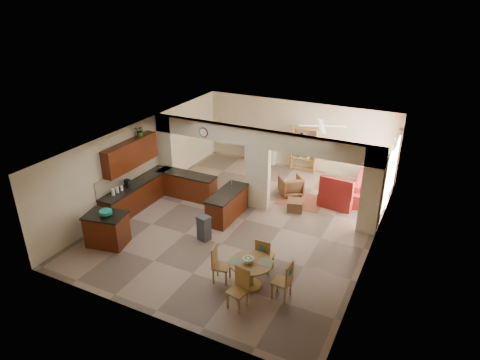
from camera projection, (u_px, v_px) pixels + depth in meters
The scene contains 39 objects.
floor at pixel (245, 220), 14.01m from camera, with size 10.00×10.00×0.00m, color gray.
ceiling at pixel (246, 139), 12.85m from camera, with size 10.00×10.00×0.00m, color white.
wall_back at pixel (298, 135), 17.50m from camera, with size 8.00×8.00×0.00m, color beige.
wall_front at pixel (146, 266), 9.36m from camera, with size 8.00×8.00×0.00m, color beige.
wall_left at pixel (143, 160), 15.05m from camera, with size 10.00×10.00×0.00m, color beige.
wall_right at pixel (375, 208), 11.81m from camera, with size 10.00×10.00×0.00m, color beige.
partition_left_pier at pixel (167, 152), 15.74m from camera, with size 0.60×0.25×2.80m, color beige.
partition_center_pier at pixel (258, 178), 14.37m from camera, with size 0.80×0.25×2.20m, color beige.
partition_right_pier at pixel (371, 191), 12.75m from camera, with size 0.60×0.25×2.80m, color beige.
partition_header at pixel (259, 138), 13.78m from camera, with size 8.00×0.25×0.60m, color beige.
kitchen_counter at pixel (158, 190), 14.94m from camera, with size 2.52×3.29×1.48m.
upper_cabinets at pixel (131, 154), 14.10m from camera, with size 0.35×2.40×0.90m, color #401507.
peninsula at pixel (227, 205), 13.97m from camera, with size 0.70×1.85×0.91m.
wall_clock at pixel (203, 132), 14.49m from camera, with size 0.34×0.34×0.03m, color #4C2A19.
rug at pixel (301, 200), 15.24m from camera, with size 1.60×1.30×0.01m, color #984937.
fireplace at pixel (261, 148), 18.34m from camera, with size 1.60×0.35×1.20m.
shelving_unit at pixel (304, 149), 17.42m from camera, with size 1.00×0.32×1.80m, color olive.
window_a at pixel (387, 183), 13.78m from camera, with size 0.02×0.90×1.90m, color white.
window_b at pixel (395, 165), 15.16m from camera, with size 0.02×0.90×1.90m, color white.
glazed_door at pixel (390, 177), 14.54m from camera, with size 0.02×0.70×2.10m, color white.
drape_a_left at pixel (382, 190), 13.31m from camera, with size 0.10×0.28×2.30m, color #3F2019.
drape_a_right at pixel (389, 176), 14.29m from camera, with size 0.10×0.28×2.30m, color #3F2019.
drape_b_left at pixel (391, 170), 14.69m from camera, with size 0.10×0.28×2.30m, color #3F2019.
drape_b_right at pixel (396, 159), 15.67m from camera, with size 0.10×0.28×2.30m, color #3F2019.
ceiling_fan at pixel (322, 126), 14.78m from camera, with size 1.00×1.00×0.10m, color white.
kitchen_island at pixel (107, 229), 12.50m from camera, with size 1.29×1.04×0.99m.
teal_bowl at pixel (106, 213), 12.19m from camera, with size 0.36×0.36×0.17m, color #159577.
trash_can at pixel (204, 229), 12.78m from camera, with size 0.34×0.29×0.72m, color #303033.
dining_table at pixel (251, 270), 10.72m from camera, with size 1.08×1.08×0.74m.
fruit_bowl at pixel (248, 260), 10.57m from camera, with size 0.28×0.28×0.15m, color #8CBD28.
sofa at pixel (370, 187), 15.38m from camera, with size 0.98×2.51×0.73m, color maroon.
chaise at pixel (337, 199), 14.87m from camera, with size 1.15×0.94×0.46m, color maroon.
armchair at pixel (291, 186), 15.53m from camera, with size 0.75×0.77×0.70m, color maroon.
ottoman at pixel (295, 205), 14.52m from camera, with size 0.51×0.51×0.37m, color maroon.
plant at pixel (140, 131), 14.30m from camera, with size 0.34×0.29×0.38m, color #124313.
chair_north at pixel (264, 254), 11.25m from camera, with size 0.43×0.44×1.02m.
chair_east at pixel (285, 279), 10.29m from camera, with size 0.44×0.44×1.02m.
chair_south at pixel (240, 286), 10.06m from camera, with size 0.49×0.49×1.02m.
chair_west at pixel (218, 262), 10.92m from camera, with size 0.49×0.49×1.02m.
Camera 1 is at (5.27, -11.00, 7.03)m, focal length 32.00 mm.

